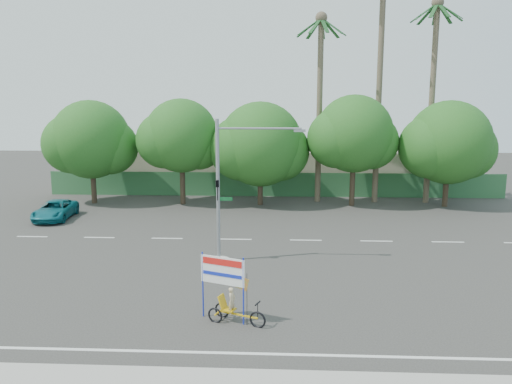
{
  "coord_description": "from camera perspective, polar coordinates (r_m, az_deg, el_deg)",
  "views": [
    {
      "loc": [
        0.47,
        -19.64,
        7.75
      ],
      "look_at": [
        -0.66,
        3.99,
        3.5
      ],
      "focal_mm": 35.0,
      "sensor_mm": 36.0,
      "label": 1
    }
  ],
  "objects": [
    {
      "name": "tree_far_right",
      "position": [
        39.77,
        21.09,
        5.03
      ],
      "size": [
        7.38,
        6.2,
        7.94
      ],
      "color": "#473828",
      "rests_on": "ground"
    },
    {
      "name": "trike_billboard",
      "position": [
        18.14,
        -3.13,
        -11.67
      ],
      "size": [
        2.38,
        1.15,
        2.5
      ],
      "rotation": [
        0.0,
        0.0,
        -0.38
      ],
      "color": "black",
      "rests_on": "ground"
    },
    {
      "name": "fence",
      "position": [
        41.69,
        2.05,
        0.86
      ],
      "size": [
        38.0,
        0.08,
        2.0
      ],
      "primitive_type": "cube",
      "color": "#336B3D",
      "rests_on": "ground"
    },
    {
      "name": "palm_mid",
      "position": [
        40.83,
        19.57,
        11.93
      ],
      "size": [
        3.73,
        3.79,
        15.45
      ],
      "color": "#70604C",
      "rests_on": "ground"
    },
    {
      "name": "palm_tall",
      "position": [
        39.95,
        14.0,
        13.79
      ],
      "size": [
        3.73,
        3.79,
        17.45
      ],
      "color": "#70604C",
      "rests_on": "ground"
    },
    {
      "name": "tree_center",
      "position": [
        37.81,
        0.41,
        5.2
      ],
      "size": [
        7.62,
        6.4,
        7.85
      ],
      "color": "#473828",
      "rests_on": "ground"
    },
    {
      "name": "tree_right",
      "position": [
        38.12,
        11.06,
        6.22
      ],
      "size": [
        6.9,
        5.8,
        8.36
      ],
      "color": "#473828",
      "rests_on": "ground"
    },
    {
      "name": "palm_short",
      "position": [
        39.27,
        7.31,
        11.73
      ],
      "size": [
        3.73,
        3.79,
        14.45
      ],
      "color": "#70604C",
      "rests_on": "ground"
    },
    {
      "name": "building_left",
      "position": [
        47.17,
        -10.13,
        3.03
      ],
      "size": [
        12.0,
        8.0,
        4.0
      ],
      "primitive_type": "cube",
      "color": "#C2B19A",
      "rests_on": "ground"
    },
    {
      "name": "ground",
      "position": [
        21.12,
        1.29,
        -11.35
      ],
      "size": [
        120.0,
        120.0,
        0.0
      ],
      "primitive_type": "plane",
      "color": "#33302D",
      "rests_on": "ground"
    },
    {
      "name": "building_right",
      "position": [
        46.63,
        12.01,
        2.63
      ],
      "size": [
        14.0,
        8.0,
        3.6
      ],
      "primitive_type": "cube",
      "color": "#C2B19A",
      "rests_on": "ground"
    },
    {
      "name": "tree_far_left",
      "position": [
        40.45,
        -18.4,
        5.44
      ],
      "size": [
        7.14,
        6.0,
        7.96
      ],
      "color": "#473828",
      "rests_on": "ground"
    },
    {
      "name": "traffic_signal",
      "position": [
        24.26,
        -3.64,
        -1.32
      ],
      "size": [
        4.72,
        1.1,
        7.0
      ],
      "color": "gray",
      "rests_on": "ground"
    },
    {
      "name": "pickup_truck",
      "position": [
        36.18,
        -21.97,
        -1.93
      ],
      "size": [
        2.44,
        4.61,
        1.24
      ],
      "primitive_type": "imported",
      "rotation": [
        0.0,
        0.0,
        0.09
      ],
      "color": "#106975",
      "rests_on": "ground"
    },
    {
      "name": "tree_left",
      "position": [
        38.48,
        -8.59,
        6.06
      ],
      "size": [
        6.66,
        5.6,
        8.07
      ],
      "color": "#473828",
      "rests_on": "ground"
    }
  ]
}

